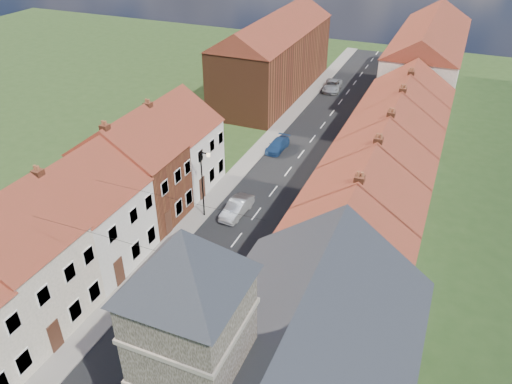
# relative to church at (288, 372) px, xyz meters

# --- Properties ---
(road) EXTENTS (7.00, 90.00, 0.02)m
(road) POSITION_rel_church_xyz_m (-9.36, 26.68, -5.87)
(road) COLOR black
(road) RESTS_ON ground
(pavement_left) EXTENTS (1.80, 90.00, 0.12)m
(pavement_left) POSITION_rel_church_xyz_m (-13.76, 26.68, -5.82)
(pavement_left) COLOR gray
(pavement_left) RESTS_ON ground
(pavement_right) EXTENTS (1.80, 90.00, 0.12)m
(pavement_right) POSITION_rel_church_xyz_m (-4.96, 26.68, -5.82)
(pavement_right) COLOR gray
(pavement_right) RESTS_ON ground
(church) EXTENTS (11.25, 14.25, 15.20)m
(church) POSITION_rel_church_xyz_m (0.00, 0.00, 0.00)
(church) COLOR #332F23
(church) RESTS_ON ground
(cottage_r_tudor) EXTENTS (8.30, 5.20, 9.00)m
(cottage_r_tudor) POSITION_rel_church_xyz_m (-0.09, 9.37, -1.41)
(cottage_r_tudor) COLOR #F4E1CD
(cottage_r_tudor) RESTS_ON ground
(cottage_r_white_near) EXTENTS (8.30, 6.00, 9.00)m
(cottage_r_white_near) POSITION_rel_church_xyz_m (-0.06, 14.77, -1.40)
(cottage_r_white_near) COLOR silver
(cottage_r_white_near) RESTS_ON ground
(cottage_r_cream_mid) EXTENTS (8.30, 5.20, 9.00)m
(cottage_r_cream_mid) POSITION_rel_church_xyz_m (-0.06, 20.17, -1.40)
(cottage_r_cream_mid) COLOR #F4E1CD
(cottage_r_cream_mid) RESTS_ON ground
(cottage_r_pink) EXTENTS (8.30, 6.00, 9.00)m
(cottage_r_pink) POSITION_rel_church_xyz_m (-0.06, 25.57, -1.40)
(cottage_r_pink) COLOR #BFA697
(cottage_r_pink) RESTS_ON ground
(cottage_r_white_far) EXTENTS (8.30, 5.20, 9.00)m
(cottage_r_white_far) POSITION_rel_church_xyz_m (-0.06, 30.97, -1.40)
(cottage_r_white_far) COLOR silver
(cottage_r_white_far) RESTS_ON ground
(cottage_r_cream_far) EXTENTS (8.30, 6.00, 9.00)m
(cottage_r_cream_far) POSITION_rel_church_xyz_m (-0.06, 36.37, -1.40)
(cottage_r_cream_far) COLOR #BFA697
(cottage_r_cream_far) RESTS_ON ground
(cottage_l_cream) EXTENTS (8.30, 6.30, 9.10)m
(cottage_l_cream) POSITION_rel_church_xyz_m (-18.66, 2.22, -1.35)
(cottage_l_cream) COLOR #F4E1CD
(cottage_l_cream) RESTS_ON ground
(cottage_l_white) EXTENTS (8.30, 6.90, 8.80)m
(cottage_l_white) POSITION_rel_church_xyz_m (-18.66, 8.62, -1.51)
(cottage_l_white) COLOR silver
(cottage_l_white) RESTS_ON ground
(cottage_l_brick_mid) EXTENTS (8.30, 5.70, 9.10)m
(cottage_l_brick_mid) POSITION_rel_church_xyz_m (-18.66, 14.72, -1.35)
(cottage_l_brick_mid) COLOR brown
(cottage_l_brick_mid) RESTS_ON ground
(cottage_l_pink) EXTENTS (8.30, 6.30, 8.80)m
(cottage_l_pink) POSITION_rel_church_xyz_m (-18.66, 20.52, -1.51)
(cottage_l_pink) COLOR silver
(cottage_l_pink) RESTS_ON ground
(block_right_far) EXTENTS (8.30, 24.20, 10.50)m
(block_right_far) POSITION_rel_church_xyz_m (-0.06, 51.68, -0.58)
(block_right_far) COLOR #F4E1CD
(block_right_far) RESTS_ON ground
(block_left_far) EXTENTS (8.30, 24.20, 10.50)m
(block_left_far) POSITION_rel_church_xyz_m (-18.66, 46.68, -0.58)
(block_left_far) COLOR brown
(block_left_far) RESTS_ON ground
(lamppost) EXTENTS (0.88, 0.15, 6.00)m
(lamppost) POSITION_rel_church_xyz_m (-13.17, 16.68, -2.34)
(lamppost) COLOR black
(lamppost) RESTS_ON pavement_left
(car_near) EXTENTS (2.54, 4.16, 1.32)m
(car_near) POSITION_rel_church_xyz_m (-11.62, 5.84, -5.22)
(car_near) COLOR black
(car_near) RESTS_ON ground
(car_mid) EXTENTS (1.62, 4.11, 1.33)m
(car_mid) POSITION_rel_church_xyz_m (-10.86, 18.00, -5.21)
(car_mid) COLOR #93959A
(car_mid) RESTS_ON ground
(car_far) EXTENTS (1.77, 3.93, 1.12)m
(car_far) POSITION_rel_church_xyz_m (-11.98, 30.68, -5.32)
(car_far) COLOR navy
(car_far) RESTS_ON ground
(car_distant) EXTENTS (2.69, 5.00, 1.34)m
(car_distant) POSITION_rel_church_xyz_m (-11.52, 50.43, -5.21)
(car_distant) COLOR #ACAFB4
(car_distant) RESTS_ON ground
(pedestrian_left) EXTENTS (0.60, 0.42, 1.58)m
(pedestrian_left) POSITION_rel_church_xyz_m (-13.06, 4.17, -4.97)
(pedestrian_left) COLOR black
(pedestrian_left) RESTS_ON pavement_left
(pedestrian_right) EXTENTS (0.96, 0.84, 1.66)m
(pedestrian_right) POSITION_rel_church_xyz_m (-5.32, 12.32, -4.93)
(pedestrian_right) COLOR black
(pedestrian_right) RESTS_ON pavement_right
(pedestrian_right_b) EXTENTS (0.94, 0.76, 1.85)m
(pedestrian_right_b) POSITION_rel_church_xyz_m (-5.47, 20.68, -4.83)
(pedestrian_right_b) COLOR black
(pedestrian_right_b) RESTS_ON pavement_right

